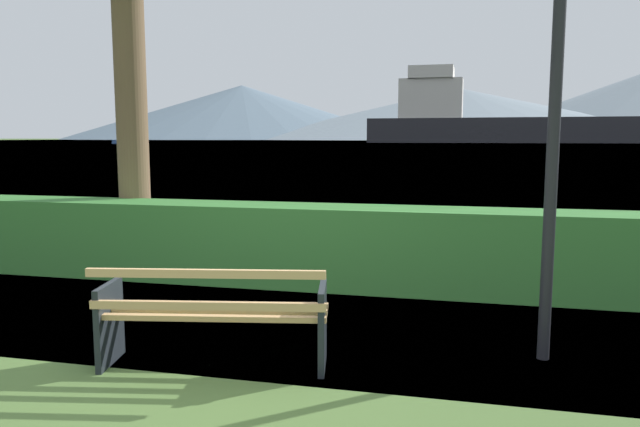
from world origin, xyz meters
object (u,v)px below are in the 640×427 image
Objects in this scene: lamp_post at (559,23)px; cargo_ship_large at (517,121)px; park_bench at (214,316)px; fishing_boat_near at (121,141)px.

cargo_ship_large is (17.03, 205.56, 4.38)m from lamp_post.
lamp_post reaches higher than park_bench.
lamp_post is at bearing -57.59° from fishing_boat_near.
fishing_boat_near is at bearing -153.55° from cargo_ship_large.
fishing_boat_near is (-92.46, 150.59, 0.38)m from park_bench.
park_bench is at bearing -58.45° from fishing_boat_near.
cargo_ship_large reaches higher than lamp_post.
lamp_post is 206.31m from cargo_ship_large.
fishing_boat_near reaches higher than park_bench.
cargo_ship_large is at bearing 26.45° from fishing_boat_near.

